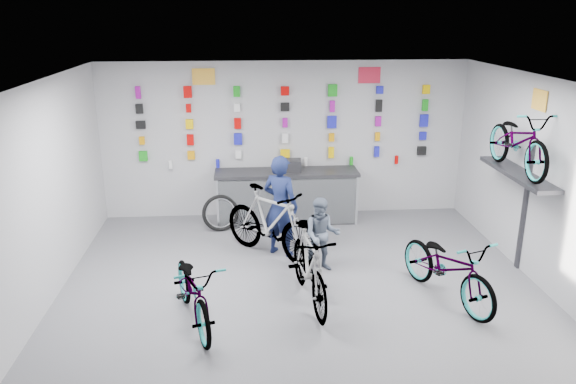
{
  "coord_description": "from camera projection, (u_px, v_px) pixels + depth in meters",
  "views": [
    {
      "loc": [
        -0.77,
        -6.58,
        3.87
      ],
      "look_at": [
        -0.14,
        1.4,
        1.28
      ],
      "focal_mm": 35.0,
      "sensor_mm": 36.0,
      "label": 1
    }
  ],
  "objects": [
    {
      "name": "floor",
      "position": [
        307.0,
        315.0,
        7.5
      ],
      "size": [
        8.0,
        8.0,
        0.0
      ],
      "primitive_type": "plane",
      "color": "#57575C",
      "rests_on": "ground"
    },
    {
      "name": "ceiling",
      "position": [
        310.0,
        89.0,
        6.57
      ],
      "size": [
        8.0,
        8.0,
        0.0
      ],
      "primitive_type": "plane",
      "rotation": [
        3.14,
        0.0,
        0.0
      ],
      "color": "white",
      "rests_on": "wall_back"
    },
    {
      "name": "wall_back",
      "position": [
        285.0,
        140.0,
        10.83
      ],
      "size": [
        7.0,
        0.0,
        7.0
      ],
      "primitive_type": "plane",
      "rotation": [
        1.57,
        0.0,
        0.0
      ],
      "color": "#B5B5B8",
      "rests_on": "floor"
    },
    {
      "name": "wall_left",
      "position": [
        20.0,
        217.0,
        6.77
      ],
      "size": [
        0.0,
        8.0,
        8.0
      ],
      "primitive_type": "plane",
      "rotation": [
        1.57,
        0.0,
        1.57
      ],
      "color": "#B5B5B8",
      "rests_on": "floor"
    },
    {
      "name": "wall_right",
      "position": [
        575.0,
        202.0,
        7.3
      ],
      "size": [
        0.0,
        8.0,
        8.0
      ],
      "primitive_type": "plane",
      "rotation": [
        1.57,
        0.0,
        -1.57
      ],
      "color": "#B5B5B8",
      "rests_on": "floor"
    },
    {
      "name": "counter",
      "position": [
        287.0,
        197.0,
        10.7
      ],
      "size": [
        2.7,
        0.66,
        1.0
      ],
      "color": "black",
      "rests_on": "floor"
    },
    {
      "name": "merch_wall",
      "position": [
        287.0,
        125.0,
        10.67
      ],
      "size": [
        5.57,
        0.08,
        1.56
      ],
      "color": "#169C19",
      "rests_on": "wall_back"
    },
    {
      "name": "wall_bracket",
      "position": [
        519.0,
        179.0,
        8.43
      ],
      "size": [
        0.39,
        1.9,
        2.0
      ],
      "color": "#333338",
      "rests_on": "wall_right"
    },
    {
      "name": "sign_left",
      "position": [
        204.0,
        77.0,
        10.32
      ],
      "size": [
        0.42,
        0.02,
        0.3
      ],
      "primitive_type": "cube",
      "color": "yellow",
      "rests_on": "wall_back"
    },
    {
      "name": "sign_right",
      "position": [
        369.0,
        75.0,
        10.55
      ],
      "size": [
        0.42,
        0.02,
        0.3
      ],
      "primitive_type": "cube",
      "color": "red",
      "rests_on": "wall_back"
    },
    {
      "name": "sign_side",
      "position": [
        539.0,
        100.0,
        8.08
      ],
      "size": [
        0.02,
        0.4,
        0.3
      ],
      "primitive_type": "cube",
      "color": "yellow",
      "rests_on": "wall_right"
    },
    {
      "name": "bike_left",
      "position": [
        194.0,
        290.0,
        7.18
      ],
      "size": [
        1.12,
        1.9,
        0.94
      ],
      "primitive_type": "imported",
      "rotation": [
        0.0,
        0.0,
        0.29
      ],
      "color": "gray",
      "rests_on": "floor"
    },
    {
      "name": "bike_center",
      "position": [
        309.0,
        266.0,
        7.67
      ],
      "size": [
        0.74,
        1.87,
        1.09
      ],
      "primitive_type": "imported",
      "rotation": [
        0.0,
        0.0,
        0.13
      ],
      "color": "gray",
      "rests_on": "floor"
    },
    {
      "name": "bike_right",
      "position": [
        448.0,
        267.0,
        7.76
      ],
      "size": [
        1.28,
        2.01,
        1.0
      ],
      "primitive_type": "imported",
      "rotation": [
        0.0,
        0.0,
        0.35
      ],
      "color": "gray",
      "rests_on": "floor"
    },
    {
      "name": "bike_service",
      "position": [
        271.0,
        223.0,
        9.11
      ],
      "size": [
        1.79,
        1.8,
        1.19
      ],
      "primitive_type": "imported",
      "rotation": [
        0.0,
        0.0,
        0.78
      ],
      "color": "gray",
      "rests_on": "floor"
    },
    {
      "name": "bike_wall",
      "position": [
        519.0,
        141.0,
        8.25
      ],
      "size": [
        0.63,
        1.8,
        0.95
      ],
      "primitive_type": "imported",
      "color": "gray",
      "rests_on": "wall_bracket"
    },
    {
      "name": "clerk",
      "position": [
        281.0,
        206.0,
        9.14
      ],
      "size": [
        0.74,
        0.68,
        1.69
      ],
      "primitive_type": "imported",
      "rotation": [
        0.0,
        0.0,
        2.56
      ],
      "color": "#131C43",
      "rests_on": "floor"
    },
    {
      "name": "customer",
      "position": [
        322.0,
        235.0,
        8.64
      ],
      "size": [
        0.62,
        0.51,
        1.18
      ],
      "primitive_type": "imported",
      "rotation": [
        0.0,
        0.0,
        -0.12
      ],
      "color": "#515D6F",
      "rests_on": "floor"
    },
    {
      "name": "spare_wheel",
      "position": [
        220.0,
        213.0,
        10.31
      ],
      "size": [
        0.71,
        0.34,
        0.68
      ],
      "rotation": [
        0.0,
        0.0,
        0.22
      ],
      "color": "black",
      "rests_on": "floor"
    },
    {
      "name": "register",
      "position": [
        294.0,
        165.0,
        10.53
      ],
      "size": [
        0.3,
        0.32,
        0.22
      ],
      "primitive_type": "cube",
      "rotation": [
        0.0,
        0.0,
        -0.07
      ],
      "color": "black",
      "rests_on": "counter"
    }
  ]
}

